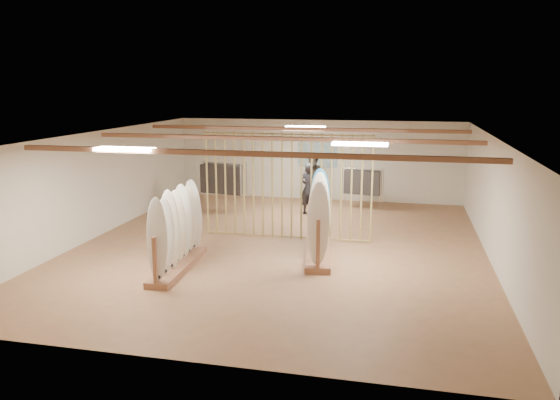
% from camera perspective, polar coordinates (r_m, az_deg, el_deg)
% --- Properties ---
extents(floor, '(12.00, 12.00, 0.00)m').
position_cam_1_polar(floor, '(13.81, 0.00, -4.88)').
color(floor, '#A3734F').
rests_on(floor, ground).
extents(ceiling, '(12.00, 12.00, 0.00)m').
position_cam_1_polar(ceiling, '(13.27, 0.00, 6.78)').
color(ceiling, gray).
rests_on(ceiling, ground).
extents(wall_back, '(12.00, 0.00, 12.00)m').
position_cam_1_polar(wall_back, '(19.29, 3.94, 4.19)').
color(wall_back, silver).
rests_on(wall_back, ground).
extents(wall_front, '(12.00, 0.00, 12.00)m').
position_cam_1_polar(wall_front, '(7.92, -9.69, -7.39)').
color(wall_front, silver).
rests_on(wall_front, ground).
extents(wall_left, '(0.00, 12.00, 12.00)m').
position_cam_1_polar(wall_left, '(15.35, -18.54, 1.58)').
color(wall_left, silver).
rests_on(wall_left, ground).
extents(wall_right, '(0.00, 12.00, 12.00)m').
position_cam_1_polar(wall_right, '(13.31, 21.49, -0.14)').
color(wall_right, silver).
rests_on(wall_right, ground).
extents(ceiling_slats, '(9.50, 6.12, 0.10)m').
position_cam_1_polar(ceiling_slats, '(13.28, 0.00, 6.43)').
color(ceiling_slats, '#986345').
rests_on(ceiling_slats, ground).
extents(light_panels, '(1.20, 0.35, 0.06)m').
position_cam_1_polar(light_panels, '(13.27, 0.00, 6.52)').
color(light_panels, white).
rests_on(light_panels, ground).
extents(bamboo_partition, '(4.45, 0.05, 2.78)m').
position_cam_1_polar(bamboo_partition, '(14.23, 0.71, 1.44)').
color(bamboo_partition, tan).
rests_on(bamboo_partition, ground).
extents(poster, '(1.40, 0.03, 0.90)m').
position_cam_1_polar(poster, '(19.24, 3.94, 4.77)').
color(poster, teal).
rests_on(poster, ground).
extents(rack_left, '(0.65, 2.63, 1.82)m').
position_cam_1_polar(rack_left, '(12.19, -10.71, -4.32)').
color(rack_left, '#986345').
rests_on(rack_left, floor).
extents(rack_right, '(0.91, 2.58, 2.04)m').
position_cam_1_polar(rack_right, '(12.82, 4.07, -2.99)').
color(rack_right, '#986345').
rests_on(rack_right, floor).
extents(clothing_rack_a, '(1.50, 0.58, 1.62)m').
position_cam_1_polar(clothing_rack_a, '(17.50, -6.04, 2.20)').
color(clothing_rack_a, silver).
rests_on(clothing_rack_a, floor).
extents(clothing_rack_b, '(1.26, 0.54, 1.37)m').
position_cam_1_polar(clothing_rack_b, '(17.93, 8.63, 1.84)').
color(clothing_rack_b, silver).
rests_on(clothing_rack_b, floor).
extents(shopper_a, '(0.72, 0.54, 1.84)m').
position_cam_1_polar(shopper_a, '(17.07, 3.05, 1.55)').
color(shopper_a, black).
rests_on(shopper_a, floor).
extents(shopper_b, '(1.00, 0.78, 2.04)m').
position_cam_1_polar(shopper_b, '(18.29, 3.60, 2.56)').
color(shopper_b, '#363029').
rests_on(shopper_b, floor).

